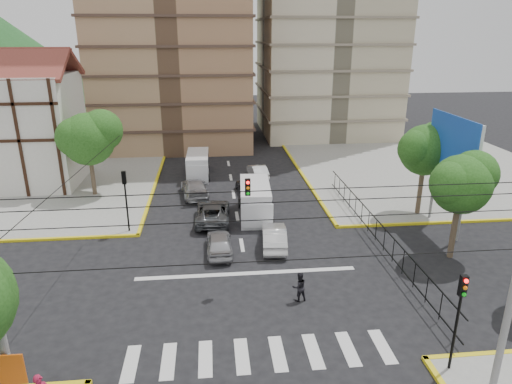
{
  "coord_description": "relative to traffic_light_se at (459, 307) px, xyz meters",
  "views": [
    {
      "loc": [
        -1.86,
        -22.49,
        13.52
      ],
      "look_at": [
        0.87,
        4.25,
        4.0
      ],
      "focal_mm": 32.0,
      "sensor_mm": 36.0,
      "label": 1
    }
  ],
  "objects": [
    {
      "name": "van_left_lane",
      "position": [
        -10.95,
        28.16,
        -1.97
      ],
      "size": [
        2.19,
        5.23,
        2.34
      ],
      "rotation": [
        0.0,
        0.0,
        -0.02
      ],
      "color": "silver",
      "rests_on": "ground"
    },
    {
      "name": "tudor_building",
      "position": [
        -26.8,
        27.8,
        2.14
      ],
      "size": [
        10.8,
        8.05,
        12.23
      ],
      "color": "silver",
      "rests_on": "ground"
    },
    {
      "name": "district_sign",
      "position": [
        -16.6,
        -1.44,
        -0.66
      ],
      "size": [
        0.9,
        0.12,
        3.2
      ],
      "color": "slate",
      "rests_on": "ground"
    },
    {
      "name": "car_grey_mid_left",
      "position": [
        -9.67,
        17.08,
        -2.37
      ],
      "size": [
        2.72,
        5.46,
        1.49
      ],
      "primitive_type": "imported",
      "rotation": [
        0.0,
        0.0,
        3.09
      ],
      "color": "#505357",
      "rests_on": "ground"
    },
    {
      "name": "tree_tudor",
      "position": [
        -19.7,
        23.81,
        2.11
      ],
      "size": [
        5.39,
        4.4,
        7.43
      ],
      "color": "#473828",
      "rests_on": "ground"
    },
    {
      "name": "tree_park_c",
      "position": [
        6.29,
        16.81,
        2.22
      ],
      "size": [
        4.65,
        3.8,
        7.25
      ],
      "color": "#473828",
      "rests_on": "ground"
    },
    {
      "name": "van_right_lane",
      "position": [
        -6.41,
        17.53,
        -1.88
      ],
      "size": [
        2.55,
        5.76,
        2.54
      ],
      "rotation": [
        0.0,
        0.0,
        -0.06
      ],
      "color": "silver",
      "rests_on": "ground"
    },
    {
      "name": "park_fence",
      "position": [
        1.2,
        12.3,
        -3.11
      ],
      "size": [
        0.1,
        22.5,
        1.66
      ],
      "primitive_type": null,
      "color": "black",
      "rests_on": "ground"
    },
    {
      "name": "crosswalk_stripes",
      "position": [
        -7.8,
        1.8,
        -3.11
      ],
      "size": [
        12.0,
        2.4,
        0.01
      ],
      "primitive_type": "cube",
      "color": "silver",
      "rests_on": "ground"
    },
    {
      "name": "car_silver_front_left",
      "position": [
        -9.33,
        11.88,
        -2.42
      ],
      "size": [
        1.72,
        4.09,
        1.38
      ],
      "primitive_type": "imported",
      "rotation": [
        0.0,
        0.0,
        3.16
      ],
      "color": "#ACACB1",
      "rests_on": "ground"
    },
    {
      "name": "traffic_light_hanging",
      "position": [
        -7.8,
        5.76,
        2.79
      ],
      "size": [
        18.0,
        9.12,
        0.92
      ],
      "color": "black",
      "rests_on": "ground"
    },
    {
      "name": "pedestrian_crosswalk",
      "position": [
        -5.27,
        5.9,
        -2.3
      ],
      "size": [
        0.9,
        0.77,
        1.63
      ],
      "primitive_type": "imported",
      "rotation": [
        0.0,
        0.0,
        3.35
      ],
      "color": "black",
      "rests_on": "ground"
    },
    {
      "name": "sidewalk_nw",
      "position": [
        -27.8,
        27.8,
        -3.04
      ],
      "size": [
        26.0,
        26.0,
        0.15
      ],
      "primitive_type": "cube",
      "color": "gray",
      "rests_on": "ground"
    },
    {
      "name": "stop_line",
      "position": [
        -7.8,
        9.0,
        -3.11
      ],
      "size": [
        13.0,
        0.4,
        0.01
      ],
      "primitive_type": "cube",
      "color": "silver",
      "rests_on": "ground"
    },
    {
      "name": "sidewalk_ne",
      "position": [
        12.2,
        27.8,
        -3.04
      ],
      "size": [
        26.0,
        26.0,
        0.15
      ],
      "primitive_type": "cube",
      "color": "gray",
      "rests_on": "ground"
    },
    {
      "name": "car_white_rear_right",
      "position": [
        -5.19,
        27.46,
        -2.46
      ],
      "size": [
        1.89,
        4.12,
        1.31
      ],
      "primitive_type": "imported",
      "rotation": [
        0.0,
        0.0,
        3.27
      ],
      "color": "white",
      "rests_on": "ground"
    },
    {
      "name": "car_white_front_right",
      "position": [
        -5.69,
        12.39,
        -2.39
      ],
      "size": [
        1.94,
        4.51,
        1.45
      ],
      "primitive_type": "imported",
      "rotation": [
        0.0,
        0.0,
        3.05
      ],
      "color": "silver",
      "rests_on": "ground"
    },
    {
      "name": "tree_park_a",
      "position": [
        5.28,
        9.81,
        1.9
      ],
      "size": [
        4.41,
        3.6,
        6.83
      ],
      "color": "#473828",
      "rests_on": "ground"
    },
    {
      "name": "traffic_light_nw",
      "position": [
        -15.6,
        15.6,
        0.0
      ],
      "size": [
        0.28,
        0.22,
        4.4
      ],
      "color": "black",
      "rests_on": "ground"
    },
    {
      "name": "traffic_light_se",
      "position": [
        0.0,
        0.0,
        0.0
      ],
      "size": [
        0.28,
        0.22,
        4.4
      ],
      "color": "black",
      "rests_on": "ground"
    },
    {
      "name": "car_silver_rear_left",
      "position": [
        -11.18,
        22.83,
        -2.37
      ],
      "size": [
        2.79,
        5.38,
        1.49
      ],
      "primitive_type": "imported",
      "rotation": [
        0.0,
        0.0,
        3.28
      ],
      "color": "#A2A2A7",
      "rests_on": "ground"
    },
    {
      "name": "billboard",
      "position": [
        6.65,
        13.8,
        2.89
      ],
      "size": [
        0.36,
        6.2,
        8.1
      ],
      "color": "slate",
      "rests_on": "ground"
    },
    {
      "name": "ground",
      "position": [
        -7.8,
        7.8,
        -3.11
      ],
      "size": [
        160.0,
        160.0,
        0.0
      ],
      "primitive_type": "plane",
      "color": "black",
      "rests_on": "ground"
    },
    {
      "name": "car_darkgrey_mid_right",
      "position": [
        -6.59,
        23.04,
        -2.45
      ],
      "size": [
        2.06,
        4.04,
        1.32
      ],
      "primitive_type": "imported",
      "rotation": [
        0.0,
        0.0,
        3.27
      ],
      "color": "black",
      "rests_on": "ground"
    }
  ]
}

